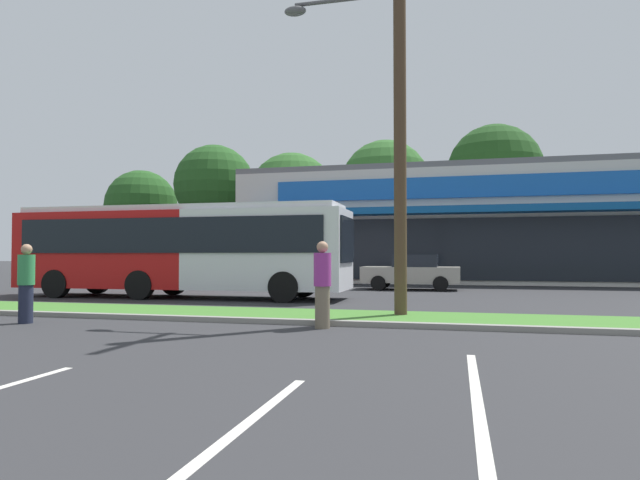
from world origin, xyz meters
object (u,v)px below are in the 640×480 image
car_1 (412,272)px  pedestrian_by_pole (322,284)px  utility_pole (394,78)px  pedestrian_near_bench (26,283)px  city_bus (181,248)px

car_1 → pedestrian_by_pole: (-0.78, -13.30, 0.12)m
utility_pole → pedestrian_near_bench: bearing=-160.8°
city_bus → car_1: 10.12m
car_1 → pedestrian_by_pole: pedestrian_by_pole is taller
city_bus → pedestrian_by_pole: size_ratio=6.74×
utility_pole → pedestrian_near_bench: (-7.89, -2.75, -4.87)m
utility_pole → pedestrian_near_bench: 9.67m
utility_pole → city_bus: size_ratio=0.89×
car_1 → pedestrian_by_pole: 13.33m
pedestrian_near_bench → utility_pole: bearing=-141.7°
utility_pole → city_bus: (-8.16, 4.81, -3.99)m
pedestrian_by_pole → pedestrian_near_bench: bearing=-146.0°
car_1 → pedestrian_near_bench: pedestrian_near_bench is taller
car_1 → city_bus: bearing=40.5°
utility_pole → car_1: bearing=92.6°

